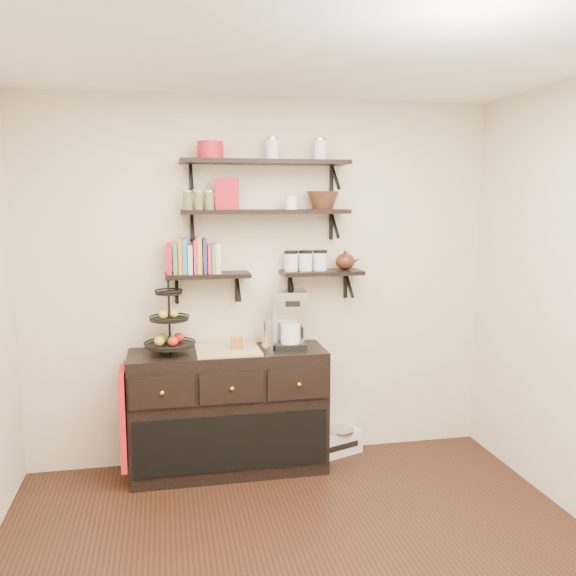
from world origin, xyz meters
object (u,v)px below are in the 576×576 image
at_px(sideboard, 229,411).
at_px(coffee_maker, 289,320).
at_px(fruit_stand, 170,329).
at_px(radio, 340,441).

xyz_separation_m(sideboard, coffee_maker, (0.45, 0.03, 0.65)).
bearing_deg(sideboard, fruit_stand, 179.47).
xyz_separation_m(sideboard, fruit_stand, (-0.40, 0.00, 0.62)).
relative_size(coffee_maker, radio, 1.14).
xyz_separation_m(sideboard, radio, (0.88, 0.13, -0.36)).
relative_size(sideboard, fruit_stand, 2.73).
distance_m(sideboard, coffee_maker, 0.79).
bearing_deg(fruit_stand, sideboard, -0.53).
height_order(sideboard, radio, sideboard).
relative_size(fruit_stand, coffee_maker, 1.22).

